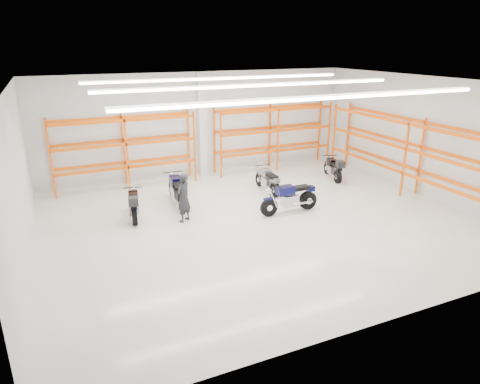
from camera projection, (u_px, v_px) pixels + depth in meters
name	position (u px, v px, depth m)	size (l,w,h in m)	color
ground	(261.00, 221.00, 14.35)	(14.00, 14.00, 0.00)	beige
room_shell	(262.00, 123.00, 13.28)	(14.02, 12.02, 4.51)	silver
motorcycle_main	(292.00, 198.00, 14.92)	(2.23, 0.74, 1.10)	black
motorcycle_back_a	(134.00, 205.00, 14.34)	(0.72, 1.98, 1.02)	black
motorcycle_back_b	(178.00, 191.00, 15.59)	(0.75, 2.26, 1.11)	black
motorcycle_back_c	(268.00, 181.00, 16.95)	(0.66, 2.00, 0.98)	black
motorcycle_back_d	(334.00, 169.00, 18.50)	(0.85, 1.96, 1.02)	black
standing_man	(183.00, 198.00, 14.06)	(0.60, 0.40, 1.66)	black
structural_column	(202.00, 125.00, 18.62)	(0.32, 0.32, 4.50)	white
pallet_racking_back_left	(125.00, 144.00, 17.17)	(5.67, 0.87, 3.00)	#FF6305
pallet_racking_back_right	(274.00, 131.00, 19.79)	(5.67, 0.87, 3.00)	#FF6305
pallet_racking_side	(414.00, 149.00, 16.24)	(0.87, 9.07, 3.00)	#FF6305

